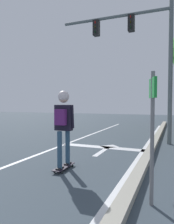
{
  "coord_description": "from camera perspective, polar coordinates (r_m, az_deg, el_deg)",
  "views": [
    {
      "loc": [
        4.04,
        0.55,
        1.56
      ],
      "look_at": [
        1.13,
        7.62,
        1.24
      ],
      "focal_mm": 34.13,
      "sensor_mm": 36.0,
      "label": 1
    }
  ],
  "objects": [
    {
      "name": "lane_line_center",
      "position": [
        6.83,
        -12.43,
        -10.83
      ],
      "size": [
        0.12,
        20.0,
        0.01
      ],
      "primitive_type": "cube",
      "color": "silver",
      "rests_on": "ground"
    },
    {
      "name": "lane_line_curbside",
      "position": [
        5.74,
        12.55,
        -13.38
      ],
      "size": [
        0.12,
        20.0,
        0.01
      ],
      "primitive_type": "cube",
      "color": "silver",
      "rests_on": "ground"
    },
    {
      "name": "stop_bar",
      "position": [
        7.62,
        4.44,
        -9.39
      ],
      "size": [
        3.02,
        0.4,
        0.01
      ],
      "primitive_type": "cube",
      "color": "silver",
      "rests_on": "ground"
    },
    {
      "name": "lane_arrow_stem",
      "position": [
        6.99,
        4.01,
        -10.48
      ],
      "size": [
        0.16,
        1.4,
        0.01
      ],
      "primitive_type": "cube",
      "color": "silver",
      "rests_on": "ground"
    },
    {
      "name": "lane_arrow_head",
      "position": [
        7.78,
        6.01,
        -9.15
      ],
      "size": [
        0.71,
        0.71,
        0.01
      ],
      "primitive_type": "cube",
      "rotation": [
        0.0,
        0.0,
        0.79
      ],
      "color": "silver",
      "rests_on": "ground"
    },
    {
      "name": "curb_strip",
      "position": [
        5.69,
        15.1,
        -12.86
      ],
      "size": [
        0.24,
        24.0,
        0.14
      ],
      "primitive_type": "cube",
      "color": "#A39E8F",
      "rests_on": "ground"
    },
    {
      "name": "skateboard",
      "position": [
        5.18,
        -6.21,
        -14.39
      ],
      "size": [
        0.24,
        0.78,
        0.08
      ],
      "color": "black",
      "rests_on": "ground"
    },
    {
      "name": "skater",
      "position": [
        4.96,
        -6.35,
        -1.62
      ],
      "size": [
        0.49,
        0.64,
        1.77
      ],
      "color": "#2C4B66",
      "rests_on": "skateboard"
    },
    {
      "name": "traffic_signal_mast",
      "position": [
        8.99,
        13.95,
        17.16
      ],
      "size": [
        4.5,
        0.34,
        5.58
      ],
      "color": "slate",
      "rests_on": "ground"
    },
    {
      "name": "street_sign_post",
      "position": [
        3.35,
        17.12,
        -1.48
      ],
      "size": [
        0.15,
        0.44,
        2.04
      ],
      "color": "slate",
      "rests_on": "ground"
    }
  ]
}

